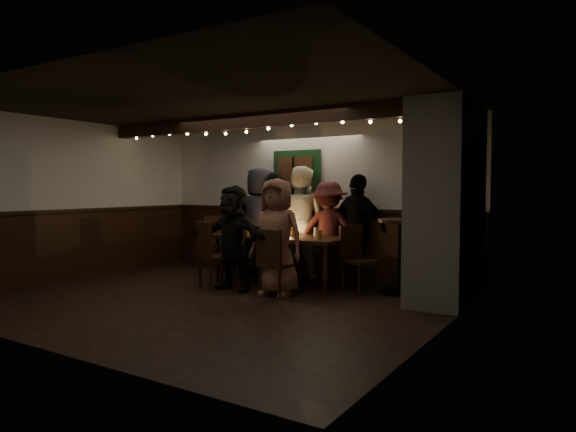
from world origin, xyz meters
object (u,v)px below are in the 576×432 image
Objects in this scene: high_top at (401,247)px; person_f at (233,238)px; chair_near_left at (211,251)px; person_e at (358,228)px; chair_end at (356,254)px; person_c at (300,222)px; dining_table at (281,240)px; person_b at (275,224)px; person_g at (277,237)px; person_a at (260,221)px; chair_near_right at (273,259)px; person_d at (329,231)px.

high_top is 0.69× the size of person_f.
chair_near_left is 0.58× the size of person_e.
chair_near_left is 0.95× the size of high_top.
high_top is at bearing 14.68° from chair_end.
chair_near_left is 1.74m from person_c.
person_e is at bearing 39.24° from dining_table.
person_b is 1.15× the size of person_f.
person_a is at bearing 127.61° from person_g.
person_b is at bearing 119.70° from person_g.
person_c is at bearing 97.44° from dining_table.
chair_near_left is at bearing -127.89° from dining_table.
person_c is at bearing 179.03° from person_a.
person_c is (-1.92, 0.44, 0.26)m from high_top.
chair_near_right is at bearing 123.06° from person_a.
person_d is at bearing 54.04° from chair_near_left.
person_a is at bearing 15.51° from person_e.
person_c is 1.14× the size of person_g.
dining_table is at bearing 71.05° from person_f.
person_a reaches higher than chair_near_right.
chair_near_left is 2.34m from person_e.
chair_near_right is 1.81m from high_top.
person_d reaches higher than chair_end.
dining_table is 1.85m from high_top.
chair_end is 0.51× the size of person_c.
person_c reaches higher than person_a.
dining_table is 0.85m from person_d.
person_f is (0.20, -1.39, -0.11)m from person_b.
person_f is at bearing 178.87° from person_g.
person_d is 1.04× the size of person_f.
person_a is 1.51m from person_f.
person_b is at bearing 17.08° from person_e.
chair_near_left is (-0.68, -0.87, -0.12)m from dining_table.
chair_near_left is at bearing -158.26° from person_f.
dining_table is at bearing 118.12° from person_b.
high_top is 0.57× the size of person_c.
person_c is 1.08× the size of person_e.
chair_near_left is at bearing 31.31° from person_d.
high_top is 1.75m from person_g.
person_a reaches higher than chair_end.
person_c reaches higher than person_f.
person_a is (-1.27, 1.48, 0.40)m from chair_near_right.
chair_near_right is 1.99m from person_a.
person_d reaches higher than high_top.
person_d is at bearing 170.85° from person_c.
person_g is (-0.56, -1.49, -0.04)m from person_e.
person_a is 0.32m from person_b.
dining_table is 1.11m from chair_near_left.
person_a is at bearing -14.92° from person_b.
person_a reaches higher than person_f.
person_e is (1.48, 0.15, -0.03)m from person_b.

